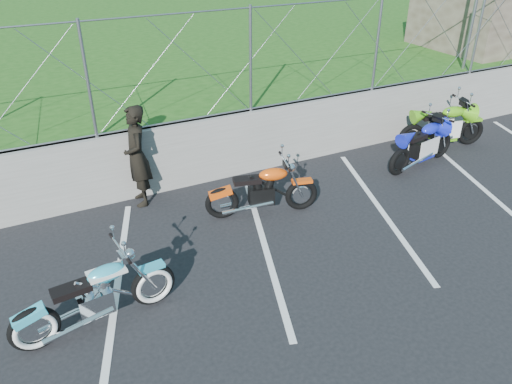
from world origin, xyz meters
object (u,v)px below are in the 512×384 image
cruiser_turquoise (98,298)px  sportbike_blue (423,146)px  sportbike_green (444,128)px  naked_orange (264,192)px  person_standing (137,156)px

cruiser_turquoise → sportbike_blue: cruiser_turquoise is taller
sportbike_green → sportbike_blue: sportbike_green is taller
cruiser_turquoise → naked_orange: cruiser_turquoise is taller
naked_orange → cruiser_turquoise: bearing=-139.8°
sportbike_green → person_standing: person_standing is taller
sportbike_green → sportbike_blue: bearing=-141.1°
sportbike_green → sportbike_blue: 1.22m
sportbike_blue → person_standing: person_standing is taller
sportbike_green → sportbike_blue: size_ratio=1.05×
naked_orange → person_standing: person_standing is taller
naked_orange → sportbike_blue: sportbike_blue is taller
naked_orange → sportbike_green: size_ratio=0.95×
naked_orange → sportbike_green: 5.07m
naked_orange → sportbike_green: sportbike_green is taller
sportbike_blue → person_standing: bearing=158.3°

